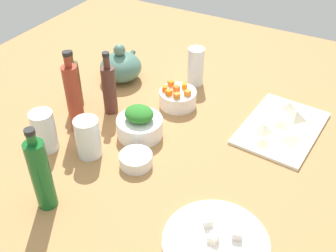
{
  "coord_description": "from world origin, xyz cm",
  "views": [
    {
      "loc": [
        -84.16,
        -46.5,
        82.08
      ],
      "look_at": [
        0.0,
        0.0,
        8.0
      ],
      "focal_mm": 43.18,
      "sensor_mm": 36.0,
      "label": 1
    }
  ],
  "objects_px": {
    "plate_tofu": "(216,242)",
    "bowl_carrots": "(178,98)",
    "drinking_glass_0": "(44,131)",
    "bottle_1": "(74,98)",
    "bottle_3": "(41,174)",
    "drinking_glass_2": "(196,66)",
    "drinking_glass_1": "(88,138)",
    "bowl_greens": "(140,127)",
    "teapot": "(121,66)",
    "cutting_board": "(281,128)",
    "bowl_small_side": "(136,160)",
    "bottle_0": "(109,88)",
    "bottle_2": "(74,83)"
  },
  "relations": [
    {
      "from": "plate_tofu",
      "to": "cutting_board",
      "type": "bearing_deg",
      "value": -0.98
    },
    {
      "from": "bottle_3",
      "to": "drinking_glass_1",
      "type": "bearing_deg",
      "value": 6.86
    },
    {
      "from": "plate_tofu",
      "to": "teapot",
      "type": "distance_m",
      "value": 0.8
    },
    {
      "from": "cutting_board",
      "to": "bowl_carrots",
      "type": "distance_m",
      "value": 0.35
    },
    {
      "from": "bowl_small_side",
      "to": "drinking_glass_1",
      "type": "bearing_deg",
      "value": 100.29
    },
    {
      "from": "bottle_1",
      "to": "drinking_glass_2",
      "type": "bearing_deg",
      "value": -25.6
    },
    {
      "from": "drinking_glass_2",
      "to": "bottle_0",
      "type": "bearing_deg",
      "value": 150.52
    },
    {
      "from": "drinking_glass_1",
      "to": "drinking_glass_2",
      "type": "distance_m",
      "value": 0.51
    },
    {
      "from": "teapot",
      "to": "drinking_glass_1",
      "type": "height_order",
      "value": "teapot"
    },
    {
      "from": "bowl_greens",
      "to": "bottle_3",
      "type": "distance_m",
      "value": 0.37
    },
    {
      "from": "plate_tofu",
      "to": "drinking_glass_0",
      "type": "height_order",
      "value": "drinking_glass_0"
    },
    {
      "from": "bottle_3",
      "to": "drinking_glass_2",
      "type": "relative_size",
      "value": 1.71
    },
    {
      "from": "bottle_3",
      "to": "drinking_glass_0",
      "type": "distance_m",
      "value": 0.23
    },
    {
      "from": "bowl_carrots",
      "to": "bottle_3",
      "type": "xyz_separation_m",
      "value": [
        -0.55,
        0.08,
        0.08
      ]
    },
    {
      "from": "cutting_board",
      "to": "drinking_glass_0",
      "type": "distance_m",
      "value": 0.73
    },
    {
      "from": "drinking_glass_0",
      "to": "bottle_1",
      "type": "bearing_deg",
      "value": -9.94
    },
    {
      "from": "bottle_0",
      "to": "bottle_2",
      "type": "relative_size",
      "value": 1.07
    },
    {
      "from": "bowl_small_side",
      "to": "teapot",
      "type": "xyz_separation_m",
      "value": [
        0.37,
        0.3,
        0.04
      ]
    },
    {
      "from": "drinking_glass_1",
      "to": "bowl_greens",
      "type": "bearing_deg",
      "value": -28.88
    },
    {
      "from": "bowl_carrots",
      "to": "bowl_small_side",
      "type": "relative_size",
      "value": 1.34
    },
    {
      "from": "bottle_0",
      "to": "bowl_carrots",
      "type": "bearing_deg",
      "value": -51.97
    },
    {
      "from": "bottle_0",
      "to": "bottle_1",
      "type": "relative_size",
      "value": 0.81
    },
    {
      "from": "bottle_1",
      "to": "cutting_board",
      "type": "bearing_deg",
      "value": -61.48
    },
    {
      "from": "bowl_carrots",
      "to": "teapot",
      "type": "height_order",
      "value": "teapot"
    },
    {
      "from": "bottle_2",
      "to": "bottle_1",
      "type": "bearing_deg",
      "value": -139.15
    },
    {
      "from": "bottle_1",
      "to": "drinking_glass_1",
      "type": "distance_m",
      "value": 0.15
    },
    {
      "from": "bowl_carrots",
      "to": "drinking_glass_0",
      "type": "height_order",
      "value": "drinking_glass_0"
    },
    {
      "from": "cutting_board",
      "to": "plate_tofu",
      "type": "xyz_separation_m",
      "value": [
        -0.5,
        0.01,
        0.0
      ]
    },
    {
      "from": "drinking_glass_2",
      "to": "bowl_greens",
      "type": "bearing_deg",
      "value": 177.52
    },
    {
      "from": "bottle_3",
      "to": "bowl_carrots",
      "type": "bearing_deg",
      "value": -8.42
    },
    {
      "from": "bowl_greens",
      "to": "drinking_glass_1",
      "type": "xyz_separation_m",
      "value": [
        -0.15,
        0.08,
        0.03
      ]
    },
    {
      "from": "bottle_1",
      "to": "drinking_glass_2",
      "type": "relative_size",
      "value": 1.91
    },
    {
      "from": "bowl_greens",
      "to": "teapot",
      "type": "xyz_separation_m",
      "value": [
        0.25,
        0.24,
        0.02
      ]
    },
    {
      "from": "bowl_greens",
      "to": "bottle_2",
      "type": "xyz_separation_m",
      "value": [
        0.03,
        0.28,
        0.06
      ]
    },
    {
      "from": "teapot",
      "to": "drinking_glass_1",
      "type": "distance_m",
      "value": 0.43
    },
    {
      "from": "bottle_3",
      "to": "drinking_glass_2",
      "type": "height_order",
      "value": "bottle_3"
    },
    {
      "from": "cutting_board",
      "to": "bowl_greens",
      "type": "bearing_deg",
      "value": 122.55
    },
    {
      "from": "plate_tofu",
      "to": "bowl_carrots",
      "type": "height_order",
      "value": "bowl_carrots"
    },
    {
      "from": "plate_tofu",
      "to": "bottle_3",
      "type": "distance_m",
      "value": 0.45
    },
    {
      "from": "drinking_glass_1",
      "to": "bowl_carrots",
      "type": "bearing_deg",
      "value": -17.09
    },
    {
      "from": "teapot",
      "to": "bottle_3",
      "type": "xyz_separation_m",
      "value": [
        -0.61,
        -0.18,
        0.05
      ]
    },
    {
      "from": "teapot",
      "to": "bowl_greens",
      "type": "bearing_deg",
      "value": -136.42
    },
    {
      "from": "bottle_2",
      "to": "bottle_3",
      "type": "xyz_separation_m",
      "value": [
        -0.39,
        -0.22,
        0.02
      ]
    },
    {
      "from": "plate_tofu",
      "to": "bottle_2",
      "type": "xyz_separation_m",
      "value": [
        0.29,
        0.64,
        0.08
      ]
    },
    {
      "from": "bowl_greens",
      "to": "bottle_3",
      "type": "height_order",
      "value": "bottle_3"
    },
    {
      "from": "drinking_glass_1",
      "to": "plate_tofu",
      "type": "bearing_deg",
      "value": -104.03
    },
    {
      "from": "bowl_small_side",
      "to": "drinking_glass_2",
      "type": "bearing_deg",
      "value": 5.56
    },
    {
      "from": "bowl_greens",
      "to": "bottle_1",
      "type": "xyz_separation_m",
      "value": [
        -0.07,
        0.19,
        0.09
      ]
    },
    {
      "from": "bowl_carrots",
      "to": "bottle_3",
      "type": "bearing_deg",
      "value": 171.58
    },
    {
      "from": "bottle_0",
      "to": "bottle_1",
      "type": "distance_m",
      "value": 0.14
    }
  ]
}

